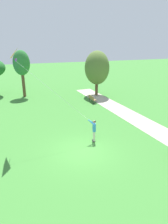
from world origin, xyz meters
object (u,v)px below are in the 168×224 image
person_kite_flyer (94,129)px  park_bench_far_walkway (92,99)px  flying_kite (19,55)px  tree_treeline_right (97,68)px  tree_lakeside_far (21,64)px

person_kite_flyer → park_bench_far_walkway: bearing=69.1°
flying_kite → tree_treeline_right: bearing=47.4°
park_bench_far_walkway → tree_treeline_right: bearing=58.8°
park_bench_far_walkway → flying_kite: bearing=-136.1°
person_kite_flyer → tree_treeline_right: bearing=66.4°
flying_kite → park_bench_far_walkway: size_ratio=3.46×
person_kite_flyer → flying_kite: 7.49m
flying_kite → tree_lakeside_far: bearing=87.2°
person_kite_flyer → flying_kite: bearing=163.1°
person_kite_flyer → flying_kite: size_ratio=0.35×
park_bench_far_walkway → tree_lakeside_far: (-7.87, 5.92, 3.99)m
person_kite_flyer → tree_lakeside_far: bearing=104.9°
flying_kite → park_bench_far_walkway: (8.56, 8.23, -6.05)m
flying_kite → park_bench_far_walkway: 13.33m
park_bench_far_walkway → tree_treeline_right: size_ratio=0.25×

